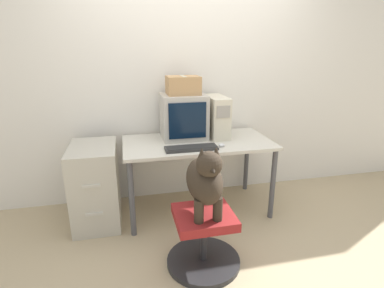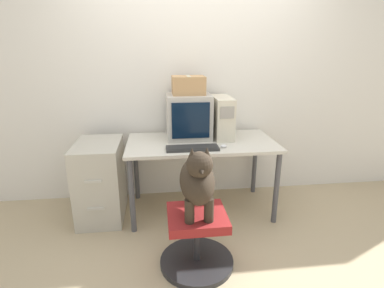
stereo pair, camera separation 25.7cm
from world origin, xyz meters
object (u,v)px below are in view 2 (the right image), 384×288
crt_monitor (188,116)px  filing_cabinet (101,180)px  dog (197,179)px  keyboard (192,148)px  office_chair (197,241)px  cardboard_box (188,85)px  pc_tower (222,117)px

crt_monitor → filing_cabinet: crt_monitor is taller
crt_monitor → dog: 1.03m
keyboard → office_chair: keyboard is taller
keyboard → cardboard_box: (0.01, 0.40, 0.51)m
office_chair → dog: bearing=-90.0°
dog → cardboard_box: size_ratio=1.74×
office_chair → dog: (-0.00, -0.01, 0.52)m
crt_monitor → office_chair: 1.24m
pc_tower → dog: size_ratio=0.81×
office_chair → filing_cabinet: size_ratio=0.75×
filing_cabinet → cardboard_box: 1.26m
office_chair → filing_cabinet: 1.19m
office_chair → keyboard: bearing=86.5°
crt_monitor → filing_cabinet: 1.07m
crt_monitor → cardboard_box: 0.31m
cardboard_box → office_chair: bearing=-92.6°
filing_cabinet → keyboard: bearing=-14.8°
crt_monitor → pc_tower: crt_monitor is taller
keyboard → filing_cabinet: bearing=165.2°
pc_tower → dog: bearing=-111.2°
crt_monitor → filing_cabinet: (-0.88, -0.16, -0.58)m
crt_monitor → dog: crt_monitor is taller
pc_tower → cardboard_box: 0.47m
pc_tower → office_chair: bearing=-111.5°
dog → cardboard_box: bearing=87.5°
office_chair → cardboard_box: size_ratio=1.82×
pc_tower → keyboard: (-0.35, -0.38, -0.19)m
office_chair → pc_tower: bearing=68.5°
pc_tower → filing_cabinet: size_ratio=0.58×
keyboard → filing_cabinet: size_ratio=0.62×
keyboard → filing_cabinet: (-0.87, 0.23, -0.38)m
keyboard → office_chair: bearing=-93.5°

